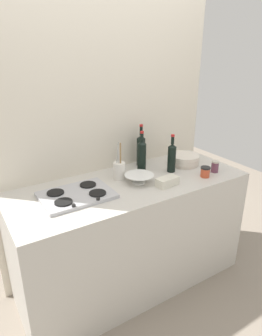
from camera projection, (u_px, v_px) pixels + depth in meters
name	position (u px, v px, depth m)	size (l,w,h in m)	color
ground_plane	(131.00, 278.00, 2.56)	(6.00, 6.00, 0.00)	gray
counter_block	(131.00, 234.00, 2.39)	(1.80, 0.70, 0.90)	beige
backsplash_panel	(106.00, 134.00, 2.41)	(1.90, 0.06, 2.38)	beige
stovetop_hob	(77.00, 195.00, 2.01)	(0.48, 0.35, 0.04)	#B2B2B7
plate_stack	(184.00, 160.00, 2.56)	(0.25, 0.25, 0.08)	silver
wine_bottle_leftmost	(142.00, 156.00, 2.36)	(0.07, 0.07, 0.34)	black
wine_bottle_mid_left	(141.00, 150.00, 2.52)	(0.07, 0.07, 0.35)	black
wine_bottle_mid_right	(172.00, 157.00, 2.39)	(0.07, 0.07, 0.31)	black
mixing_bowl	(139.00, 178.00, 2.22)	(0.22, 0.22, 0.06)	white
butter_dish	(167.00, 181.00, 2.17)	(0.17, 0.09, 0.06)	silver
utensil_crock	(119.00, 170.00, 2.27)	(0.09, 0.09, 0.30)	silver
condiment_jar_front	(205.00, 172.00, 2.32)	(0.08, 0.08, 0.08)	#C64C2D
condiment_jar_rear	(215.00, 166.00, 2.40)	(0.06, 0.06, 0.09)	#66384C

